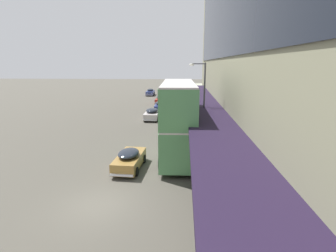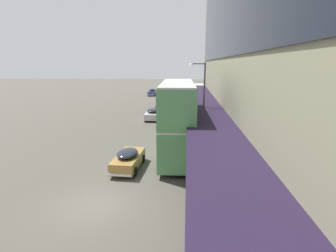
% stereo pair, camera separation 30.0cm
% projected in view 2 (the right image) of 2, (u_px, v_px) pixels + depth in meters
% --- Properties ---
extents(ground, '(240.00, 240.00, 0.00)m').
position_uv_depth(ground, '(96.00, 205.00, 14.15)').
color(ground, '#4F4C42').
extents(sidewalk_kerb, '(10.00, 180.00, 0.15)m').
position_uv_depth(sidewalk_kerb, '(307.00, 212.00, 13.35)').
color(sidewalk_kerb, '#9FA189').
rests_on(sidewalk_kerb, ground).
extents(transit_bus_kerbside_front, '(2.97, 9.76, 6.03)m').
position_uv_depth(transit_bus_kerbside_front, '(177.00, 117.00, 21.04)').
color(transit_bus_kerbside_front, '#549359').
rests_on(transit_bus_kerbside_front, ground).
extents(transit_bus_kerbside_rear, '(2.85, 9.29, 3.31)m').
position_uv_depth(transit_bus_kerbside_rear, '(184.00, 87.00, 64.58)').
color(transit_bus_kerbside_rear, teal).
rests_on(transit_bus_kerbside_rear, ground).
extents(sedan_lead_mid, '(1.94, 4.95, 1.62)m').
position_uv_depth(sedan_lead_mid, '(152.00, 92.00, 63.31)').
color(sedan_lead_mid, navy).
rests_on(sedan_lead_mid, ground).
extents(sedan_second_mid, '(2.03, 4.76, 1.56)m').
position_uv_depth(sedan_second_mid, '(153.00, 114.00, 35.87)').
color(sedan_second_mid, beige).
rests_on(sedan_second_mid, ground).
extents(sedan_second_near, '(1.86, 4.50, 1.48)m').
position_uv_depth(sedan_second_near, '(168.00, 95.00, 57.45)').
color(sedan_second_near, '#B42319').
rests_on(sedan_second_near, ground).
extents(sedan_oncoming_front, '(1.95, 4.53, 1.57)m').
position_uv_depth(sedan_oncoming_front, '(180.00, 105.00, 43.30)').
color(sedan_oncoming_front, beige).
rests_on(sedan_oncoming_front, ground).
extents(sedan_lead_near, '(2.03, 4.77, 1.54)m').
position_uv_depth(sedan_lead_near, '(162.00, 106.00, 42.56)').
color(sedan_lead_near, navy).
rests_on(sedan_lead_near, ground).
extents(sedan_trailing_mid, '(2.09, 5.03, 1.46)m').
position_uv_depth(sedan_trailing_mid, '(163.00, 99.00, 50.81)').
color(sedan_trailing_mid, '#A82318').
rests_on(sedan_trailing_mid, ground).
extents(sedan_far_back, '(1.95, 4.30, 1.49)m').
position_uv_depth(sedan_far_back, '(128.00, 159.00, 18.89)').
color(sedan_far_back, olive).
rests_on(sedan_far_back, ground).
extents(pedestrian_at_kerb, '(0.40, 0.56, 1.86)m').
position_uv_depth(pedestrian_at_kerb, '(223.00, 161.00, 17.22)').
color(pedestrian_at_kerb, black).
rests_on(pedestrian_at_kerb, sidewalk_kerb).
extents(street_lamp, '(1.50, 0.28, 7.39)m').
position_uv_depth(street_lamp, '(202.00, 98.00, 23.70)').
color(street_lamp, '#4C4C51').
rests_on(street_lamp, sidewalk_kerb).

